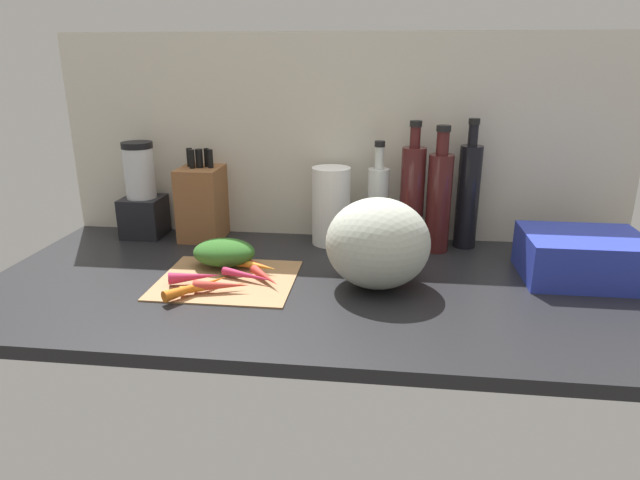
{
  "coord_description": "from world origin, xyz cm",
  "views": [
    {
      "loc": [
        13.57,
        -126.76,
        53.27
      ],
      "look_at": [
        -2.03,
        1.35,
        10.24
      ],
      "focal_mm": 30.99,
      "sensor_mm": 36.0,
      "label": 1
    }
  ],
  "objects_px": {
    "carrot_4": "(246,260)",
    "paper_towel_roll": "(331,206)",
    "carrot_7": "(197,286)",
    "dish_rack": "(582,257)",
    "carrot_1": "(195,277)",
    "bottle_1": "(412,196)",
    "carrot_5": "(214,287)",
    "winter_squash": "(378,243)",
    "cutting_board": "(227,279)",
    "bottle_0": "(378,205)",
    "carrot_3": "(265,277)",
    "carrot_2": "(249,276)",
    "blender_appliance": "(142,196)",
    "carrot_0": "(222,286)",
    "knife_block": "(202,202)",
    "bottle_2": "(439,199)",
    "carrot_6": "(257,266)",
    "bottle_3": "(468,195)"
  },
  "relations": [
    {
      "from": "carrot_4",
      "to": "paper_towel_roll",
      "type": "relative_size",
      "value": 0.7
    },
    {
      "from": "carrot_7",
      "to": "dish_rack",
      "type": "distance_m",
      "value": 0.95
    },
    {
      "from": "carrot_1",
      "to": "bottle_1",
      "type": "relative_size",
      "value": 0.34
    },
    {
      "from": "carrot_5",
      "to": "winter_squash",
      "type": "xyz_separation_m",
      "value": [
        0.38,
        0.1,
        0.09
      ]
    },
    {
      "from": "cutting_board",
      "to": "carrot_7",
      "type": "height_order",
      "value": "carrot_7"
    },
    {
      "from": "carrot_5",
      "to": "dish_rack",
      "type": "distance_m",
      "value": 0.91
    },
    {
      "from": "carrot_4",
      "to": "bottle_0",
      "type": "height_order",
      "value": "bottle_0"
    },
    {
      "from": "carrot_1",
      "to": "bottle_1",
      "type": "height_order",
      "value": "bottle_1"
    },
    {
      "from": "carrot_3",
      "to": "carrot_2",
      "type": "bearing_deg",
      "value": 177.57
    },
    {
      "from": "carrot_2",
      "to": "blender_appliance",
      "type": "height_order",
      "value": "blender_appliance"
    },
    {
      "from": "carrot_2",
      "to": "carrot_3",
      "type": "xyz_separation_m",
      "value": [
        0.04,
        -0.0,
        0.0
      ]
    },
    {
      "from": "carrot_0",
      "to": "knife_block",
      "type": "xyz_separation_m",
      "value": [
        -0.18,
        0.41,
        0.09
      ]
    },
    {
      "from": "carrot_1",
      "to": "knife_block",
      "type": "distance_m",
      "value": 0.39
    },
    {
      "from": "carrot_7",
      "to": "blender_appliance",
      "type": "distance_m",
      "value": 0.53
    },
    {
      "from": "carrot_0",
      "to": "paper_towel_roll",
      "type": "height_order",
      "value": "paper_towel_roll"
    },
    {
      "from": "knife_block",
      "to": "blender_appliance",
      "type": "xyz_separation_m",
      "value": [
        -0.19,
        -0.0,
        0.01
      ]
    },
    {
      "from": "carrot_0",
      "to": "bottle_0",
      "type": "bearing_deg",
      "value": 48.27
    },
    {
      "from": "carrot_1",
      "to": "knife_block",
      "type": "xyz_separation_m",
      "value": [
        -0.1,
        0.37,
        0.09
      ]
    },
    {
      "from": "cutting_board",
      "to": "bottle_2",
      "type": "bearing_deg",
      "value": 28.82
    },
    {
      "from": "carrot_3",
      "to": "carrot_4",
      "type": "distance_m",
      "value": 0.12
    },
    {
      "from": "carrot_1",
      "to": "dish_rack",
      "type": "height_order",
      "value": "dish_rack"
    },
    {
      "from": "carrot_1",
      "to": "carrot_5",
      "type": "height_order",
      "value": "carrot_1"
    },
    {
      "from": "paper_towel_roll",
      "to": "bottle_1",
      "type": "height_order",
      "value": "bottle_1"
    },
    {
      "from": "carrot_6",
      "to": "bottle_2",
      "type": "xyz_separation_m",
      "value": [
        0.47,
        0.24,
        0.13
      ]
    },
    {
      "from": "carrot_7",
      "to": "winter_squash",
      "type": "distance_m",
      "value": 0.44
    },
    {
      "from": "carrot_5",
      "to": "paper_towel_roll",
      "type": "distance_m",
      "value": 0.48
    },
    {
      "from": "bottle_3",
      "to": "dish_rack",
      "type": "relative_size",
      "value": 1.29
    },
    {
      "from": "carrot_2",
      "to": "carrot_7",
      "type": "distance_m",
      "value": 0.13
    },
    {
      "from": "carrot_6",
      "to": "carrot_7",
      "type": "xyz_separation_m",
      "value": [
        -0.11,
        -0.15,
        0.0
      ]
    },
    {
      "from": "cutting_board",
      "to": "carrot_0",
      "type": "relative_size",
      "value": 2.56
    },
    {
      "from": "carrot_1",
      "to": "carrot_5",
      "type": "relative_size",
      "value": 0.8
    },
    {
      "from": "carrot_5",
      "to": "bottle_0",
      "type": "height_order",
      "value": "bottle_0"
    },
    {
      "from": "carrot_2",
      "to": "dish_rack",
      "type": "bearing_deg",
      "value": 9.07
    },
    {
      "from": "carrot_1",
      "to": "paper_towel_roll",
      "type": "xyz_separation_m",
      "value": [
        0.3,
        0.36,
        0.09
      ]
    },
    {
      "from": "carrot_0",
      "to": "bottle_1",
      "type": "distance_m",
      "value": 0.61
    },
    {
      "from": "carrot_4",
      "to": "carrot_5",
      "type": "xyz_separation_m",
      "value": [
        -0.03,
        -0.17,
        -0.0
      ]
    },
    {
      "from": "cutting_board",
      "to": "carrot_6",
      "type": "bearing_deg",
      "value": 42.83
    },
    {
      "from": "carrot_0",
      "to": "dish_rack",
      "type": "height_order",
      "value": "dish_rack"
    },
    {
      "from": "carrot_0",
      "to": "carrot_5",
      "type": "xyz_separation_m",
      "value": [
        -0.02,
        -0.0,
        -0.0
      ]
    },
    {
      "from": "carrot_1",
      "to": "carrot_6",
      "type": "height_order",
      "value": "carrot_1"
    },
    {
      "from": "paper_towel_roll",
      "to": "bottle_3",
      "type": "bearing_deg",
      "value": 2.51
    },
    {
      "from": "knife_block",
      "to": "dish_rack",
      "type": "distance_m",
      "value": 1.07
    },
    {
      "from": "dish_rack",
      "to": "carrot_6",
      "type": "bearing_deg",
      "value": -175.5
    },
    {
      "from": "carrot_2",
      "to": "carrot_4",
      "type": "height_order",
      "value": "carrot_4"
    },
    {
      "from": "carrot_5",
      "to": "bottle_1",
      "type": "relative_size",
      "value": 0.42
    },
    {
      "from": "bottle_1",
      "to": "bottle_2",
      "type": "distance_m",
      "value": 0.08
    },
    {
      "from": "bottle_3",
      "to": "carrot_2",
      "type": "bearing_deg",
      "value": -148.16
    },
    {
      "from": "carrot_4",
      "to": "carrot_6",
      "type": "height_order",
      "value": "carrot_4"
    },
    {
      "from": "bottle_0",
      "to": "cutting_board",
      "type": "bearing_deg",
      "value": -139.29
    },
    {
      "from": "bottle_2",
      "to": "cutting_board",
      "type": "bearing_deg",
      "value": -151.18
    }
  ]
}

